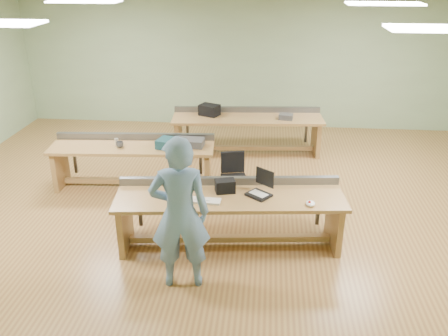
% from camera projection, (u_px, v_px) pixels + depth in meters
% --- Properties ---
extents(floor, '(10.00, 10.00, 0.00)m').
position_uv_depth(floor, '(222.00, 203.00, 7.70)').
color(floor, olive).
rests_on(floor, ground).
extents(ceiling, '(10.00, 10.00, 0.00)m').
position_uv_depth(ceiling, '(221.00, 9.00, 6.48)').
color(ceiling, silver).
rests_on(ceiling, wall_back).
extents(wall_back, '(10.00, 0.04, 3.00)m').
position_uv_depth(wall_back, '(239.00, 62.00, 10.73)').
color(wall_back, gray).
rests_on(wall_back, floor).
extents(wall_front, '(10.00, 0.04, 3.00)m').
position_uv_depth(wall_front, '(167.00, 279.00, 3.45)').
color(wall_front, gray).
rests_on(wall_front, floor).
extents(fluor_panels, '(6.20, 3.50, 0.03)m').
position_uv_depth(fluor_panels, '(221.00, 12.00, 6.50)').
color(fluor_panels, white).
rests_on(fluor_panels, ceiling).
extents(workbench_front, '(3.12, 1.13, 0.86)m').
position_uv_depth(workbench_front, '(230.00, 207.00, 6.39)').
color(workbench_front, '#976340').
rests_on(workbench_front, floor).
extents(workbench_mid, '(2.79, 0.92, 0.86)m').
position_uv_depth(workbench_mid, '(133.00, 156.00, 8.08)').
color(workbench_mid, '#976340').
rests_on(workbench_mid, floor).
extents(workbench_back, '(3.03, 1.03, 0.86)m').
position_uv_depth(workbench_back, '(247.00, 126.00, 9.51)').
color(workbench_back, '#976340').
rests_on(workbench_back, floor).
extents(person, '(0.76, 0.55, 1.90)m').
position_uv_depth(person, '(180.00, 214.00, 5.43)').
color(person, '#698DAB').
rests_on(person, floor).
extents(laptop_base, '(0.38, 0.37, 0.03)m').
position_uv_depth(laptop_base, '(259.00, 195.00, 6.28)').
color(laptop_base, black).
rests_on(laptop_base, workbench_front).
extents(laptop_screen, '(0.24, 0.20, 0.23)m').
position_uv_depth(laptop_screen, '(265.00, 177.00, 6.27)').
color(laptop_screen, black).
rests_on(laptop_screen, laptop_base).
extents(keyboard, '(0.48, 0.19, 0.03)m').
position_uv_depth(keyboard, '(202.00, 200.00, 6.14)').
color(keyboard, beige).
rests_on(keyboard, workbench_front).
extents(trackball_mouse, '(0.16, 0.17, 0.06)m').
position_uv_depth(trackball_mouse, '(311.00, 203.00, 6.03)').
color(trackball_mouse, white).
rests_on(trackball_mouse, workbench_front).
extents(camera_bag, '(0.30, 0.23, 0.18)m').
position_uv_depth(camera_bag, '(225.00, 186.00, 6.36)').
color(camera_bag, black).
rests_on(camera_bag, workbench_front).
extents(task_chair, '(0.54, 0.54, 0.84)m').
position_uv_depth(task_chair, '(234.00, 186.00, 7.58)').
color(task_chair, black).
rests_on(task_chair, floor).
extents(parts_bin_teal, '(0.49, 0.42, 0.15)m').
position_uv_depth(parts_bin_teal, '(170.00, 144.00, 7.86)').
color(parts_bin_teal, '#143942').
rests_on(parts_bin_teal, workbench_mid).
extents(parts_bin_grey, '(0.47, 0.32, 0.12)m').
position_uv_depth(parts_bin_grey, '(190.00, 143.00, 7.94)').
color(parts_bin_grey, '#38373A').
rests_on(parts_bin_grey, workbench_mid).
extents(mug, '(0.16, 0.16, 0.10)m').
position_uv_depth(mug, '(120.00, 145.00, 7.89)').
color(mug, '#38373A').
rests_on(mug, workbench_mid).
extents(drinks_can, '(0.09, 0.09, 0.12)m').
position_uv_depth(drinks_can, '(117.00, 142.00, 7.97)').
color(drinks_can, silver).
rests_on(drinks_can, workbench_mid).
extents(storage_box_back, '(0.45, 0.40, 0.22)m').
position_uv_depth(storage_box_back, '(209.00, 110.00, 9.49)').
color(storage_box_back, black).
rests_on(storage_box_back, workbench_back).
extents(tray_back, '(0.29, 0.23, 0.11)m').
position_uv_depth(tray_back, '(286.00, 117.00, 9.26)').
color(tray_back, '#38373A').
rests_on(tray_back, workbench_back).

